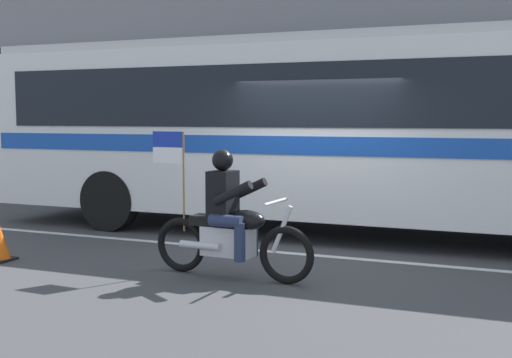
# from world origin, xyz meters

# --- Properties ---
(ground_plane) EXTENTS (60.00, 60.00, 0.00)m
(ground_plane) POSITION_xyz_m (0.00, 0.00, 0.00)
(ground_plane) COLOR #3D3D3F
(sidewalk_curb) EXTENTS (28.00, 3.80, 0.15)m
(sidewalk_curb) POSITION_xyz_m (0.00, 5.10, 0.07)
(sidewalk_curb) COLOR #A39E93
(sidewalk_curb) RESTS_ON ground_plane
(lane_center_stripe) EXTENTS (26.60, 0.14, 0.01)m
(lane_center_stripe) POSITION_xyz_m (0.00, -0.60, 0.00)
(lane_center_stripe) COLOR silver
(lane_center_stripe) RESTS_ON ground_plane
(transit_bus) EXTENTS (12.45, 2.69, 3.22)m
(transit_bus) POSITION_xyz_m (0.12, 1.19, 1.88)
(transit_bus) COLOR white
(transit_bus) RESTS_ON ground_plane
(motorcycle_with_rider) EXTENTS (2.19, 0.64, 1.78)m
(motorcycle_with_rider) POSITION_xyz_m (-0.40, -2.21, 0.67)
(motorcycle_with_rider) COLOR black
(motorcycle_with_rider) RESTS_ON ground_plane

